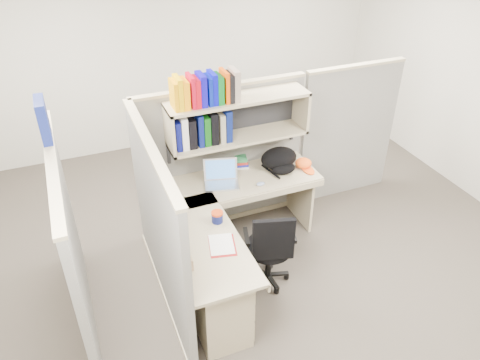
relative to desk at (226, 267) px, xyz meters
name	(u,v)px	position (x,y,z in m)	size (l,w,h in m)	color
ground	(255,270)	(0.41, 0.29, -0.44)	(6.00, 6.00, 0.00)	#322C27
room_shell	(259,124)	(0.41, 0.29, 1.18)	(6.00, 6.00, 6.00)	beige
cubicle	(202,179)	(0.04, 0.74, 0.47)	(3.79, 1.84, 1.95)	#5E5E59
desk	(226,267)	(0.00, 0.00, 0.00)	(1.74, 1.75, 0.73)	gray
laptop	(221,175)	(0.26, 0.82, 0.41)	(0.34, 0.34, 0.24)	silver
backpack	(281,160)	(0.93, 0.86, 0.41)	(0.39, 0.30, 0.23)	black
orange_cap	(303,163)	(1.18, 0.83, 0.34)	(0.17, 0.20, 0.09)	#FB5915
snack_canister	(217,217)	(0.03, 0.28, 0.34)	(0.11, 0.11, 0.10)	#0D144F
tissue_box	(185,260)	(-0.40, -0.18, 0.38)	(0.11, 0.11, 0.17)	tan
mouse	(261,184)	(0.62, 0.68, 0.31)	(0.09, 0.06, 0.03)	#8194B7
paper_cup	(233,170)	(0.44, 0.98, 0.34)	(0.07, 0.07, 0.09)	silver
book_stack	(240,161)	(0.58, 1.12, 0.34)	(0.15, 0.21, 0.10)	slate
loose_paper	(221,244)	(-0.04, -0.02, 0.29)	(0.20, 0.27, 0.00)	silver
task_chair	(269,259)	(0.45, 0.07, -0.12)	(0.51, 0.47, 0.89)	black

